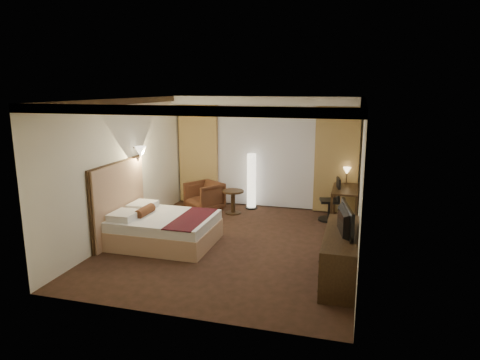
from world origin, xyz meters
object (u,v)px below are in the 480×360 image
(armchair, at_px, (204,195))
(dresser, at_px, (340,255))
(side_table, at_px, (233,202))
(floor_lamp, at_px, (251,181))
(television, at_px, (341,214))
(bed, at_px, (165,230))
(office_chair, at_px, (329,199))
(desk, at_px, (345,205))

(armchair, bearing_deg, dresser, -7.88)
(side_table, height_order, floor_lamp, floor_lamp)
(side_table, relative_size, dresser, 0.29)
(armchair, bearing_deg, television, -8.14)
(bed, height_order, dresser, dresser)
(office_chair, bearing_deg, desk, -2.63)
(office_chair, bearing_deg, dresser, -93.80)
(floor_lamp, relative_size, dresser, 0.72)
(office_chair, distance_m, television, 2.98)
(side_table, relative_size, desk, 0.47)
(bed, bearing_deg, desk, 36.08)
(desk, xyz_separation_m, office_chair, (-0.33, -0.05, 0.11))
(office_chair, xyz_separation_m, dresser, (0.38, -2.91, -0.12))
(desk, bearing_deg, armchair, -179.60)
(office_chair, bearing_deg, television, -94.38)
(side_table, xyz_separation_m, dresser, (2.59, -2.85, 0.09))
(side_table, bearing_deg, dresser, -47.81)
(desk, distance_m, dresser, 2.96)
(bed, xyz_separation_m, television, (3.24, -0.62, 0.75))
(dresser, bearing_deg, floor_lamp, 123.93)
(bed, distance_m, television, 3.38)
(bed, height_order, television, television)
(floor_lamp, relative_size, office_chair, 1.40)
(office_chair, bearing_deg, side_table, 170.29)
(floor_lamp, bearing_deg, bed, -109.67)
(floor_lamp, distance_m, dresser, 4.09)
(office_chair, height_order, dresser, office_chair)
(desk, height_order, dresser, desk)
(floor_lamp, xyz_separation_m, office_chair, (1.90, -0.47, -0.19))
(dresser, bearing_deg, side_table, 132.19)
(side_table, xyz_separation_m, television, (2.56, -2.85, 0.74))
(armchair, height_order, side_table, armchair)
(bed, relative_size, side_table, 3.32)
(armchair, relative_size, side_table, 1.36)
(office_chair, xyz_separation_m, television, (0.35, -2.91, 0.53))
(armchair, distance_m, side_table, 0.76)
(armchair, distance_m, floor_lamp, 1.18)
(bed, distance_m, armchair, 2.32)
(desk, xyz_separation_m, dresser, (0.05, -2.96, -0.01))
(floor_lamp, bearing_deg, armchair, -156.98)
(floor_lamp, bearing_deg, desk, -10.79)
(bed, bearing_deg, armchair, 91.55)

